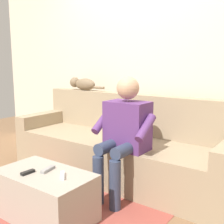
# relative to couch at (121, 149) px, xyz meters

# --- Properties ---
(ground_plane) EXTENTS (8.00, 8.00, 0.00)m
(ground_plane) POSITION_rel_couch_xyz_m (0.00, 0.73, -0.30)
(ground_plane) COLOR #846042
(back_wall) EXTENTS (5.26, 0.06, 2.69)m
(back_wall) POSITION_rel_couch_xyz_m (0.00, -0.55, 1.04)
(back_wall) COLOR beige
(back_wall) RESTS_ON ground
(couch) EXTENTS (2.51, 0.79, 0.89)m
(couch) POSITION_rel_couch_xyz_m (0.00, 0.00, 0.00)
(couch) COLOR #9E896B
(couch) RESTS_ON ground
(coffee_table) EXTENTS (0.79, 0.46, 0.39)m
(coffee_table) POSITION_rel_couch_xyz_m (0.00, 1.08, -0.11)
(coffee_table) COLOR #A89E8E
(coffee_table) RESTS_ON ground
(person_solo_seated) EXTENTS (0.55, 0.51, 1.12)m
(person_solo_seated) POSITION_rel_couch_xyz_m (-0.29, 0.38, 0.33)
(person_solo_seated) COLOR #5B3370
(person_solo_seated) RESTS_ON ground
(cat_on_backrest) EXTENTS (0.55, 0.13, 0.17)m
(cat_on_backrest) POSITION_rel_couch_xyz_m (0.78, -0.26, 0.67)
(cat_on_backrest) COLOR #756047
(cat_on_backrest) RESTS_ON couch
(remote_black) EXTENTS (0.04, 0.11, 0.02)m
(remote_black) POSITION_rel_couch_xyz_m (0.09, 1.17, 0.09)
(remote_black) COLOR black
(remote_black) RESTS_ON coffee_table
(remote_white) EXTENTS (0.12, 0.12, 0.02)m
(remote_white) POSITION_rel_couch_xyz_m (-0.18, 1.06, 0.09)
(remote_white) COLOR white
(remote_white) RESTS_ON coffee_table
(remote_gray) EXTENTS (0.07, 0.15, 0.02)m
(remote_gray) POSITION_rel_couch_xyz_m (0.01, 1.03, 0.09)
(remote_gray) COLOR gray
(remote_gray) RESTS_ON coffee_table
(floor_rug) EXTENTS (1.67, 1.36, 0.01)m
(floor_rug) POSITION_rel_couch_xyz_m (0.00, 0.96, -0.30)
(floor_rug) COLOR #9E473D
(floor_rug) RESTS_ON ground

